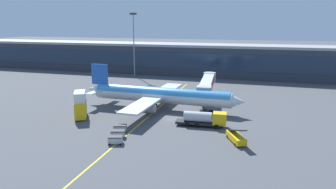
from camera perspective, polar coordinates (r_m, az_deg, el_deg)
The scene contains 12 objects.
ground_plane at distance 72.31m, azimuth 0.71°, elevation -4.51°, with size 700.00×700.00×0.00m, color #47494F.
apron_lead_in_line at distance 75.87m, azimuth -3.14°, elevation -3.68°, with size 0.30×80.00×0.01m, color yellow.
terminal_building at distance 134.81m, azimuth 3.77°, elevation 6.53°, with size 213.90×16.44×13.05m.
main_airliner at distance 79.55m, azimuth -1.52°, elevation -0.10°, with size 43.13×34.22×11.01m.
jet_bridge at distance 89.52m, azimuth 7.25°, elevation 1.97°, with size 6.10×25.48×6.42m.
fuel_tanker at distance 67.18m, azimuth 6.72°, elevation -4.43°, with size 10.95×3.29×3.25m.
catering_lift at distance 75.30m, azimuth -15.83°, elevation -1.88°, with size 5.50×7.16×6.30m.
belt_loader at distance 59.90m, azimuth 12.41°, elevation -7.63°, with size 4.34×6.78×3.49m.
baggage_cart_0 at distance 58.54m, azimuth -9.66°, elevation -8.21°, with size 2.99×2.29×1.48m.
baggage_cart_1 at distance 61.50m, azimuth -9.21°, elevation -7.14°, with size 2.99×2.29×1.48m.
baggage_cart_2 at distance 64.48m, azimuth -8.81°, elevation -6.16°, with size 2.99×2.29×1.48m.
apron_light_mast_1 at distance 129.03m, azimuth -6.32°, elevation 9.91°, with size 2.80×0.50×25.75m.
Camera 1 is at (19.21, -66.20, 21.86)m, focal length 33.11 mm.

